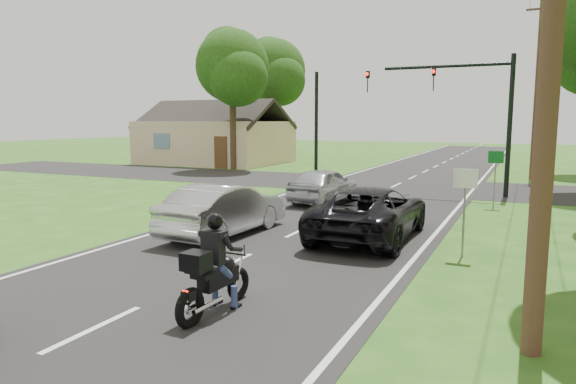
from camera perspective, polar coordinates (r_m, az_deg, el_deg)
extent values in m
plane|color=#234F16|center=(11.82, -6.58, -8.06)|extent=(140.00, 140.00, 0.00)
cube|color=black|center=(20.80, 8.08, -1.12)|extent=(8.00, 100.00, 0.01)
cube|color=black|center=(26.54, 11.92, 0.74)|extent=(60.00, 7.00, 0.01)
torus|color=black|center=(9.51, -5.56, -10.11)|extent=(0.16, 0.61, 0.61)
torus|color=black|center=(8.46, -10.84, -12.55)|extent=(0.18, 0.67, 0.66)
cube|color=black|center=(8.96, -7.72, -9.43)|extent=(0.30, 0.89, 0.28)
sphere|color=black|center=(9.09, -6.89, -8.06)|extent=(0.31, 0.31, 0.31)
cube|color=black|center=(8.66, -8.99, -8.92)|extent=(0.34, 0.52, 0.09)
cube|color=#FF0C07|center=(8.28, -11.34, -10.84)|extent=(0.09, 0.03, 0.05)
cylinder|color=silver|center=(8.58, -8.87, -12.32)|extent=(0.12, 0.74, 0.08)
cylinder|color=black|center=(9.19, -6.25, -6.80)|extent=(0.57, 0.06, 0.03)
cube|color=black|center=(8.37, -10.18, -7.57)|extent=(0.42, 0.39, 0.30)
cube|color=black|center=(8.70, -8.32, -6.12)|extent=(0.38, 0.22, 0.55)
sphere|color=black|center=(8.65, -8.12, -3.25)|extent=(0.28, 0.28, 0.28)
cylinder|color=navy|center=(9.31, -8.11, -11.14)|extent=(0.12, 0.12, 0.42)
cylinder|color=navy|center=(9.09, -5.99, -11.59)|extent=(0.12, 0.12, 0.42)
imported|color=black|center=(14.41, 9.12, -2.21)|extent=(2.47, 5.23, 1.44)
imported|color=#B5B4BA|center=(14.70, -7.09, -1.92)|extent=(1.75, 4.53, 1.47)
imported|color=#AFB1B7|center=(20.56, 4.02, 0.81)|extent=(1.89, 4.17, 1.39)
cylinder|color=black|center=(23.65, 23.41, 6.68)|extent=(0.20, 0.20, 6.00)
cylinder|color=black|center=(24.02, 17.14, 13.21)|extent=(5.40, 0.14, 0.14)
imported|color=black|center=(24.05, 15.88, 11.93)|extent=(0.16, 0.36, 1.00)
imported|color=black|center=(24.73, 8.86, 12.02)|extent=(0.16, 0.36, 1.00)
sphere|color=#FF0C07|center=(23.90, 15.84, 12.76)|extent=(0.16, 0.16, 0.16)
sphere|color=#FF0C07|center=(24.58, 8.75, 12.82)|extent=(0.16, 0.16, 0.16)
cylinder|color=black|center=(29.83, 3.16, 7.44)|extent=(0.20, 0.20, 6.00)
cylinder|color=brown|center=(31.69, 25.96, 10.31)|extent=(0.28, 0.28, 10.00)
cube|color=brown|center=(32.19, 26.43, 17.78)|extent=(1.60, 0.10, 0.10)
cylinder|color=slate|center=(12.90, 18.97, -2.53)|extent=(0.05, 0.05, 2.00)
cube|color=silver|center=(12.75, 19.13, 1.43)|extent=(0.55, 0.04, 0.45)
cylinder|color=slate|center=(20.79, 21.99, 1.15)|extent=(0.05, 0.05, 2.00)
cube|color=#0C591E|center=(20.68, 22.11, 3.61)|extent=(0.55, 0.04, 0.45)
cylinder|color=#332316|center=(34.69, -6.12, 7.61)|extent=(0.44, 0.44, 6.16)
sphere|color=#1A360E|center=(34.87, -6.22, 13.76)|extent=(4.80, 4.80, 4.80)
sphere|color=#1A360E|center=(33.85, -5.59, 12.64)|extent=(3.84, 3.84, 3.84)
cylinder|color=#332316|center=(44.41, -1.58, 8.07)|extent=(0.44, 0.44, 6.72)
sphere|color=#1A360E|center=(44.61, -1.60, 13.32)|extent=(5.40, 5.40, 5.40)
sphere|color=#1A360E|center=(43.49, -0.95, 12.35)|extent=(4.32, 4.32, 4.32)
cube|color=tan|center=(40.24, -8.01, 5.50)|extent=(10.00, 8.00, 3.20)
cube|color=black|center=(38.55, -9.71, 8.49)|extent=(10.20, 4.00, 2.29)
cube|color=black|center=(41.90, -6.55, 8.49)|extent=(10.20, 4.00, 2.29)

